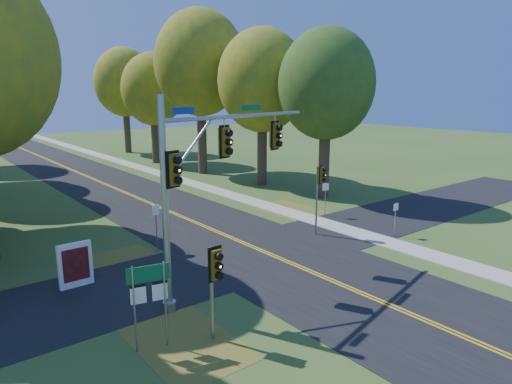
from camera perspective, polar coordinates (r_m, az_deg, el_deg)
ground at (r=22.24m, az=4.16°, el=-8.81°), size 160.00×160.00×0.00m
road_main at (r=22.23m, az=4.16°, el=-8.78°), size 8.00×160.00×0.02m
road_cross at (r=23.65m, az=0.86°, el=-7.43°), size 60.00×6.00×0.02m
centerline_left at (r=22.16m, az=3.97°, el=-8.81°), size 0.10×160.00×0.01m
centerline_right at (r=22.29m, az=4.35°, el=-8.69°), size 0.10×160.00×0.01m
sidewalk_east at (r=26.59m, az=14.12°, el=-5.49°), size 1.60×160.00×0.06m
leaf_patch_w_near at (r=22.17m, az=-15.88°, el=-9.32°), size 4.00×6.00×0.00m
leaf_patch_e at (r=30.83m, az=5.98°, el=-2.73°), size 3.50×8.00×0.00m
leaf_patch_w_far at (r=16.04m, az=-9.15°, el=-17.83°), size 3.00×5.00×0.00m
tree_e_a at (r=35.11m, az=8.79°, el=13.10°), size 7.20×7.20×12.73m
tree_e_b at (r=39.70m, az=0.80°, el=13.68°), size 7.60×7.60×13.33m
tree_e_c at (r=45.76m, az=-6.97°, el=15.65°), size 8.80×8.80×15.79m
tree_e_d at (r=53.45m, az=-12.75°, el=12.37°), size 7.00×7.00×12.32m
tree_e_e at (r=63.73m, az=-16.10°, el=13.02°), size 7.80×7.80×13.74m
traffic_mast at (r=17.83m, az=-6.03°, el=2.94°), size 8.59×2.49×7.97m
east_signal_pole at (r=25.76m, az=8.01°, el=1.19°), size 0.44×0.54×4.05m
ped_signal_pole at (r=14.81m, az=-5.17°, el=-9.86°), size 0.52×0.60×3.28m
route_sign_cluster at (r=14.89m, az=-13.22°, el=-11.75°), size 1.32×0.36×2.88m
info_kiosk at (r=20.70m, az=-21.65°, el=-8.50°), size 1.40×0.23×1.93m
reg_sign_e_north at (r=30.08m, az=8.69°, el=-0.13°), size 0.42×0.17×2.29m
reg_sign_e_south at (r=26.88m, az=17.04°, el=-2.54°), size 0.38×0.07×1.97m
reg_sign_w at (r=23.78m, az=-12.37°, el=-3.27°), size 0.46×0.21×2.52m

